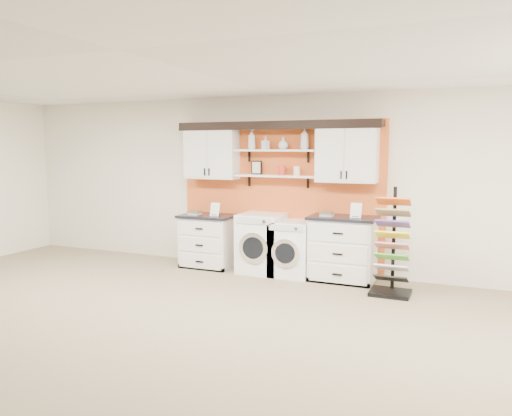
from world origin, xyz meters
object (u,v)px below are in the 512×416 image
at_px(dryer, 293,248).
at_px(sample_rack, 392,259).
at_px(base_cabinet_right, 343,249).
at_px(washer, 262,243).
at_px(base_cabinet_left, 208,241).

distance_m(dryer, sample_rack, 1.62).
relative_size(dryer, sample_rack, 0.59).
relative_size(base_cabinet_right, washer, 1.05).
relative_size(base_cabinet_right, sample_rack, 0.68).
bearing_deg(dryer, base_cabinet_right, 0.25).
distance_m(base_cabinet_left, washer, 0.96).
bearing_deg(base_cabinet_right, base_cabinet_left, 180.00).
relative_size(base_cabinet_left, dryer, 1.04).
bearing_deg(base_cabinet_right, washer, -179.85).
bearing_deg(washer, dryer, 0.00).
distance_m(base_cabinet_right, sample_rack, 0.89).
height_order(dryer, sample_rack, sample_rack).
distance_m(base_cabinet_right, dryer, 0.79).
height_order(base_cabinet_right, washer, base_cabinet_right).
bearing_deg(base_cabinet_left, base_cabinet_right, -0.00).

